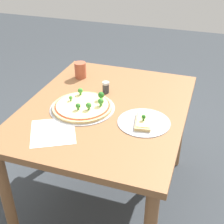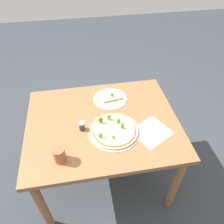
% 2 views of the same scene
% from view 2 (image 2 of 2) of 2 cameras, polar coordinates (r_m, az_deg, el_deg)
% --- Properties ---
extents(ground_plane, '(8.00, 8.00, 0.00)m').
position_cam_2_polar(ground_plane, '(2.16, -1.90, -15.65)').
color(ground_plane, '#33383D').
extents(dining_table, '(1.10, 0.88, 0.71)m').
position_cam_2_polar(dining_table, '(1.66, -2.38, -4.72)').
color(dining_table, brown).
rests_on(dining_table, ground_plane).
extents(pizza_tray_whole, '(0.36, 0.36, 0.07)m').
position_cam_2_polar(pizza_tray_whole, '(1.51, 0.50, -4.73)').
color(pizza_tray_whole, '#A3A3A8').
rests_on(pizza_tray_whole, dining_table).
extents(pizza_tray_slice, '(0.27, 0.27, 0.05)m').
position_cam_2_polar(pizza_tray_slice, '(1.77, -0.33, 3.67)').
color(pizza_tray_slice, '#A3A3A8').
rests_on(pizza_tray_slice, dining_table).
extents(drinking_cup, '(0.07, 0.07, 0.10)m').
position_cam_2_polar(drinking_cup, '(1.37, -13.59, -10.79)').
color(drinking_cup, '#AD5138').
rests_on(drinking_cup, dining_table).
extents(condiment_shaker, '(0.04, 0.04, 0.07)m').
position_cam_2_polar(condiment_shaker, '(1.52, -7.89, -3.60)').
color(condiment_shaker, '#333338').
rests_on(condiment_shaker, dining_table).
extents(paper_menu, '(0.31, 0.30, 0.00)m').
position_cam_2_polar(paper_menu, '(1.54, 10.23, -5.13)').
color(paper_menu, white).
rests_on(paper_menu, dining_table).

